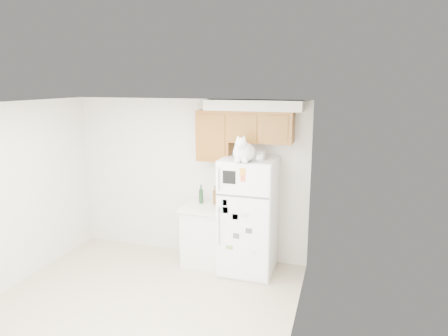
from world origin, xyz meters
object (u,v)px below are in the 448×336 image
at_px(base_counter, 205,234).
at_px(bottle_green, 201,194).
at_px(cat, 244,151).
at_px(storage_box_back, 258,155).
at_px(bottle_amber, 215,195).
at_px(storage_box_front, 258,157).
at_px(refrigerator, 248,216).

distance_m(base_counter, bottle_green, 0.62).
bearing_deg(base_counter, cat, -26.17).
distance_m(base_counter, storage_box_back, 1.52).
bearing_deg(cat, bottle_amber, 140.31).
xyz_separation_m(base_counter, storage_box_front, (0.84, -0.16, 1.28)).
distance_m(base_counter, storage_box_front, 1.54).
bearing_deg(storage_box_front, refrigerator, 155.86).
relative_size(base_counter, cat, 1.71).
bearing_deg(bottle_green, storage_box_back, -7.38).
relative_size(refrigerator, cat, 3.16).
relative_size(refrigerator, bottle_green, 5.80).
distance_m(storage_box_front, bottle_green, 1.19).
xyz_separation_m(base_counter, bottle_green, (-0.10, 0.10, 0.60)).
xyz_separation_m(base_counter, bottle_amber, (0.12, 0.13, 0.60)).
height_order(storage_box_back, storage_box_front, storage_box_back).
bearing_deg(refrigerator, bottle_green, 167.56).
height_order(refrigerator, bottle_green, refrigerator).
xyz_separation_m(storage_box_front, bottle_green, (-0.94, 0.26, -0.68)).
relative_size(storage_box_back, storage_box_front, 1.20).
relative_size(cat, bottle_green, 1.83).
xyz_separation_m(storage_box_back, storage_box_front, (0.04, -0.14, -0.01)).
xyz_separation_m(cat, storage_box_back, (0.12, 0.32, -0.09)).
bearing_deg(bottle_amber, base_counter, -132.79).
bearing_deg(cat, refrigerator, 87.29).
xyz_separation_m(base_counter, storage_box_back, (0.80, -0.02, 1.29)).
height_order(cat, storage_box_back, cat).
bearing_deg(bottle_green, storage_box_front, -15.43).
bearing_deg(bottle_green, base_counter, -45.39).
distance_m(refrigerator, base_counter, 0.79).
relative_size(refrigerator, storage_box_front, 11.33).
distance_m(cat, bottle_green, 1.18).
bearing_deg(cat, bottle_green, 150.84).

